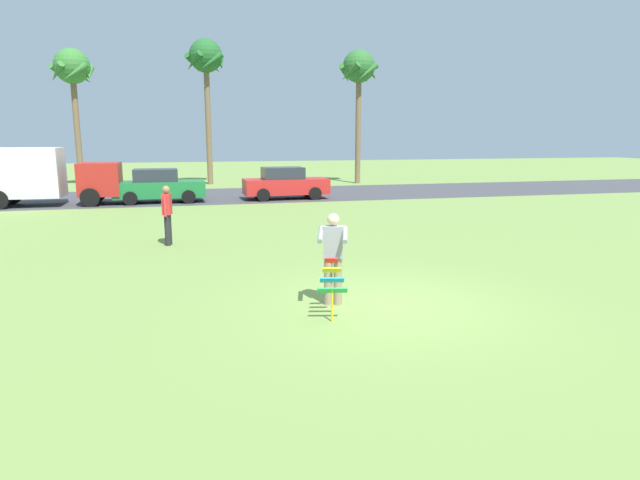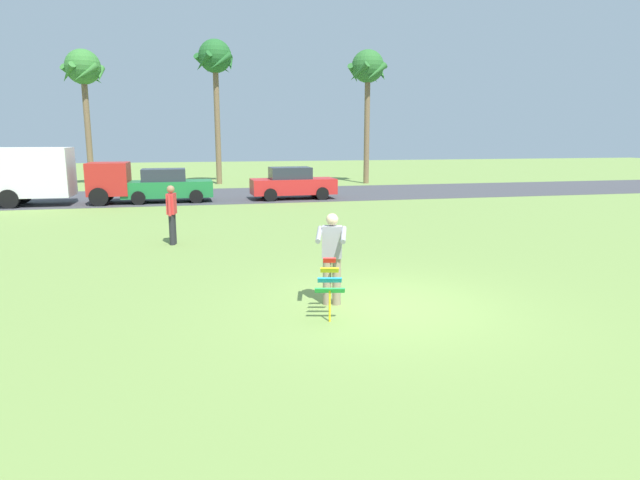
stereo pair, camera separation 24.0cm
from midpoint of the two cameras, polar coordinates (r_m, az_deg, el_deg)
ground_plane at (r=10.31m, az=7.57°, el=-6.84°), size 120.00×120.00×0.00m
road_strip at (r=29.67m, az=-6.05°, el=4.78°), size 120.00×8.00×0.01m
person_kite_flyer at (r=10.02m, az=1.95°, el=-1.63°), size 0.68×0.75×1.73m
kite_held at (r=9.33m, az=1.76°, el=-4.37°), size 0.53×0.70×1.02m
parked_truck_red_cab at (r=27.79m, az=-27.04°, el=6.17°), size 6.71×2.14×2.62m
parked_car_green at (r=27.04m, az=-15.59°, el=5.49°), size 4.24×1.92×1.60m
parked_car_red at (r=27.43m, az=-2.67°, el=5.95°), size 4.25×1.93×1.60m
palm_tree_left_near at (r=37.39m, az=-23.49°, el=15.86°), size 2.58×2.71×8.34m
palm_tree_right_near at (r=36.97m, az=-10.79°, el=17.85°), size 2.58×2.71×9.20m
palm_tree_centre_far at (r=36.98m, az=5.24°, el=17.19°), size 2.58×2.71×8.65m
person_walker_near at (r=16.27m, az=-14.94°, el=2.78°), size 0.29×0.56×1.73m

